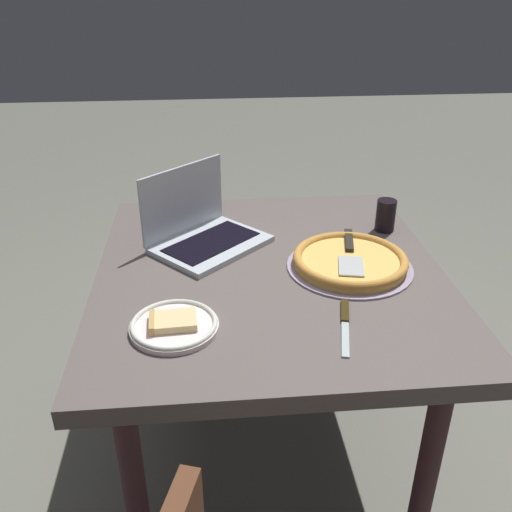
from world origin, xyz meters
The scene contains 7 objects.
ground_plane centered at (0.00, 0.00, 0.00)m, with size 12.00×12.00×0.00m, color slate.
dining_table centered at (0.00, 0.00, 0.68)m, with size 1.01×1.10×0.77m.
laptop centered at (0.20, -0.18, 0.82)m, with size 0.42×0.41×0.24m.
pizza_plate centered at (0.27, 0.29, 0.79)m, with size 0.22×0.22×0.04m.
pizza_tray centered at (-0.24, 0.02, 0.79)m, with size 0.37×0.37×0.04m.
table_knife centered at (-0.16, 0.30, 0.78)m, with size 0.07×0.24×0.01m.
drink_cup centered at (-0.42, -0.23, 0.83)m, with size 0.06×0.06×0.11m.
Camera 1 is at (0.17, 1.42, 1.57)m, focal length 38.75 mm.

